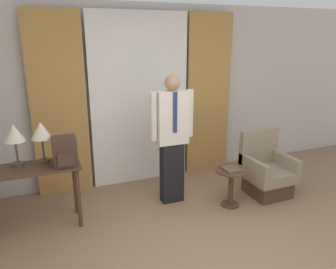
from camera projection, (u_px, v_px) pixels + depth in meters
wall_back at (137, 95)px, 5.06m from camera, size 10.00×0.06×2.70m
curtain_sheer_center at (140, 100)px, 4.96m from camera, size 1.51×0.06×2.58m
curtain_drape_left at (59, 106)px, 4.54m from camera, size 0.76×0.06×2.58m
curtain_drape_right at (208, 95)px, 5.38m from camera, size 0.76×0.06×2.58m
desk at (33, 179)px, 3.79m from camera, size 1.06×0.47×0.78m
table_lamp_left at (14, 135)px, 3.68m from camera, size 0.23×0.23×0.50m
table_lamp_right at (41, 132)px, 3.78m from camera, size 0.23×0.23×0.50m
backpack at (65, 152)px, 3.76m from camera, size 0.27×0.27×0.34m
person at (172, 135)px, 4.34m from camera, size 0.60×0.21×1.76m
armchair at (266, 173)px, 4.75m from camera, size 0.62×0.63×0.91m
side_table at (231, 181)px, 4.38m from camera, size 0.44×0.44×0.53m
book at (231, 169)px, 4.31m from camera, size 0.20×0.23×0.03m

